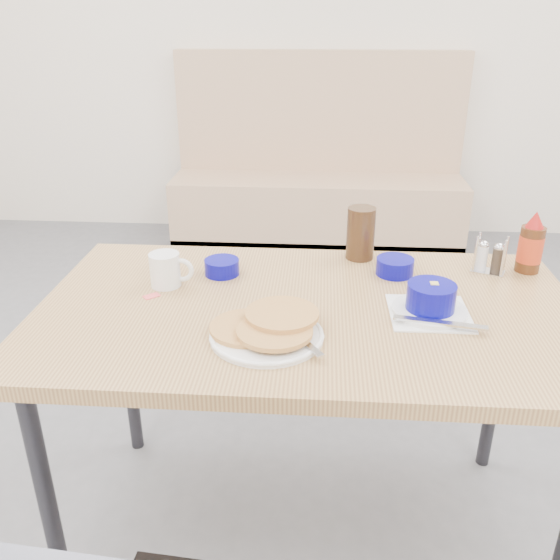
# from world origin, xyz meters

# --- Properties ---
(wall_back) EXTENTS (5.00, 0.06, 2.80)m
(wall_back) POSITION_xyz_m (0.00, 2.97, 1.40)
(wall_back) COLOR silver
(wall_back) RESTS_ON ground
(booth_bench) EXTENTS (1.90, 0.56, 1.22)m
(booth_bench) POSITION_xyz_m (0.00, 2.78, 0.35)
(booth_bench) COLOR tan
(booth_bench) RESTS_ON ground
(dining_table) EXTENTS (1.40, 0.80, 0.76)m
(dining_table) POSITION_xyz_m (0.00, 0.25, 0.70)
(dining_table) COLOR tan
(dining_table) RESTS_ON ground
(pancake_plate) EXTENTS (0.27, 0.27, 0.05)m
(pancake_plate) POSITION_xyz_m (-0.09, 0.09, 0.78)
(pancake_plate) COLOR white
(pancake_plate) RESTS_ON dining_table
(coffee_mug) EXTENTS (0.12, 0.08, 0.09)m
(coffee_mug) POSITION_xyz_m (-0.39, 0.35, 0.81)
(coffee_mug) COLOR white
(coffee_mug) RESTS_ON dining_table
(grits_setting) EXTENTS (0.22, 0.21, 0.08)m
(grits_setting) POSITION_xyz_m (0.30, 0.23, 0.80)
(grits_setting) COLOR white
(grits_setting) RESTS_ON dining_table
(creamer_bowl) EXTENTS (0.10, 0.10, 0.04)m
(creamer_bowl) POSITION_xyz_m (-0.25, 0.44, 0.78)
(creamer_bowl) COLOR #060582
(creamer_bowl) RESTS_ON dining_table
(butter_bowl) EXTENTS (0.11, 0.11, 0.05)m
(butter_bowl) POSITION_xyz_m (0.24, 0.47, 0.78)
(butter_bowl) COLOR #060582
(butter_bowl) RESTS_ON dining_table
(amber_tumbler) EXTENTS (0.09, 0.09, 0.16)m
(amber_tumbler) POSITION_xyz_m (0.15, 0.59, 0.84)
(amber_tumbler) COLOR #392312
(amber_tumbler) RESTS_ON dining_table
(condiment_caddy) EXTENTS (0.11, 0.08, 0.11)m
(condiment_caddy) POSITION_xyz_m (0.52, 0.51, 0.80)
(condiment_caddy) COLOR silver
(condiment_caddy) RESTS_ON dining_table
(syrup_bottle) EXTENTS (0.07, 0.07, 0.18)m
(syrup_bottle) POSITION_xyz_m (0.63, 0.52, 0.84)
(syrup_bottle) COLOR #47230F
(syrup_bottle) RESTS_ON dining_table
(sugar_wrapper) EXTENTS (0.05, 0.05, 0.00)m
(sugar_wrapper) POSITION_xyz_m (-0.42, 0.28, 0.76)
(sugar_wrapper) COLOR #F35153
(sugar_wrapper) RESTS_ON dining_table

